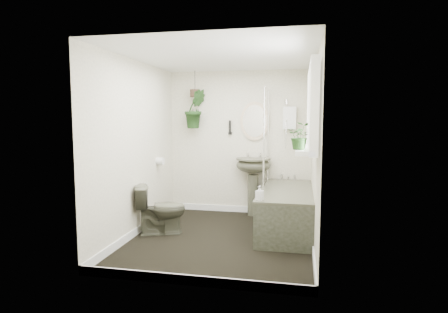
# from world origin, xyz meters

# --- Properties ---
(floor) EXTENTS (2.30, 2.80, 0.02)m
(floor) POSITION_xyz_m (0.00, 0.00, -0.01)
(floor) COLOR black
(floor) RESTS_ON ground
(ceiling) EXTENTS (2.30, 2.80, 0.02)m
(ceiling) POSITION_xyz_m (0.00, 0.00, 2.31)
(ceiling) COLOR white
(ceiling) RESTS_ON ground
(wall_back) EXTENTS (2.30, 0.02, 2.30)m
(wall_back) POSITION_xyz_m (0.00, 1.41, 1.15)
(wall_back) COLOR #EDE5C9
(wall_back) RESTS_ON ground
(wall_front) EXTENTS (2.30, 0.02, 2.30)m
(wall_front) POSITION_xyz_m (0.00, -1.41, 1.15)
(wall_front) COLOR #EDE5C9
(wall_front) RESTS_ON ground
(wall_left) EXTENTS (0.02, 2.80, 2.30)m
(wall_left) POSITION_xyz_m (-1.16, 0.00, 1.15)
(wall_left) COLOR #EDE5C9
(wall_left) RESTS_ON ground
(wall_right) EXTENTS (0.02, 2.80, 2.30)m
(wall_right) POSITION_xyz_m (1.16, 0.00, 1.15)
(wall_right) COLOR #EDE5C9
(wall_right) RESTS_ON ground
(skirting) EXTENTS (2.30, 2.80, 0.10)m
(skirting) POSITION_xyz_m (0.00, 0.00, 0.05)
(skirting) COLOR white
(skirting) RESTS_ON floor
(bathtub) EXTENTS (0.72, 1.72, 0.58)m
(bathtub) POSITION_xyz_m (0.80, 0.50, 0.29)
(bathtub) COLOR #444535
(bathtub) RESTS_ON floor
(bath_screen) EXTENTS (0.04, 0.72, 1.40)m
(bath_screen) POSITION_xyz_m (0.47, 0.99, 1.28)
(bath_screen) COLOR silver
(bath_screen) RESTS_ON bathtub
(shower_box) EXTENTS (0.20, 0.10, 0.35)m
(shower_box) POSITION_xyz_m (0.80, 1.34, 1.55)
(shower_box) COLOR white
(shower_box) RESTS_ON wall_back
(oval_mirror) EXTENTS (0.46, 0.03, 0.62)m
(oval_mirror) POSITION_xyz_m (0.25, 1.37, 1.50)
(oval_mirror) COLOR beige
(oval_mirror) RESTS_ON wall_back
(wall_sconce) EXTENTS (0.04, 0.04, 0.22)m
(wall_sconce) POSITION_xyz_m (-0.15, 1.36, 1.40)
(wall_sconce) COLOR black
(wall_sconce) RESTS_ON wall_back
(toilet_roll_holder) EXTENTS (0.11, 0.11, 0.11)m
(toilet_roll_holder) POSITION_xyz_m (-1.10, 0.70, 0.90)
(toilet_roll_holder) COLOR white
(toilet_roll_holder) RESTS_ON wall_left
(window_recess) EXTENTS (0.08, 1.00, 0.90)m
(window_recess) POSITION_xyz_m (1.09, -0.70, 1.65)
(window_recess) COLOR white
(window_recess) RESTS_ON wall_right
(window_sill) EXTENTS (0.18, 1.00, 0.04)m
(window_sill) POSITION_xyz_m (1.02, -0.70, 1.23)
(window_sill) COLOR white
(window_sill) RESTS_ON wall_right
(window_blinds) EXTENTS (0.01, 0.86, 0.76)m
(window_blinds) POSITION_xyz_m (1.04, -0.70, 1.65)
(window_blinds) COLOR white
(window_blinds) RESTS_ON wall_right
(toilet) EXTENTS (0.75, 0.59, 0.67)m
(toilet) POSITION_xyz_m (-0.85, 0.06, 0.33)
(toilet) COLOR #444535
(toilet) RESTS_ON floor
(pedestal_sink) EXTENTS (0.56, 0.49, 0.93)m
(pedestal_sink) POSITION_xyz_m (0.25, 1.24, 0.46)
(pedestal_sink) COLOR #444535
(pedestal_sink) RESTS_ON floor
(sill_plant) EXTENTS (0.25, 0.22, 0.26)m
(sill_plant) POSITION_xyz_m (0.97, -0.97, 1.38)
(sill_plant) COLOR black
(sill_plant) RESTS_ON window_sill
(hanging_plant) EXTENTS (0.43, 0.41, 0.62)m
(hanging_plant) POSITION_xyz_m (-0.70, 1.25, 1.69)
(hanging_plant) COLOR black
(hanging_plant) RESTS_ON ceiling
(soap_bottle) EXTENTS (0.10, 0.10, 0.17)m
(soap_bottle) POSITION_xyz_m (0.51, -0.24, 0.67)
(soap_bottle) COLOR #292020
(soap_bottle) RESTS_ON bathtub
(hanging_pot) EXTENTS (0.16, 0.16, 0.12)m
(hanging_pot) POSITION_xyz_m (-0.70, 1.25, 1.94)
(hanging_pot) COLOR #3F2C1F
(hanging_pot) RESTS_ON ceiling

